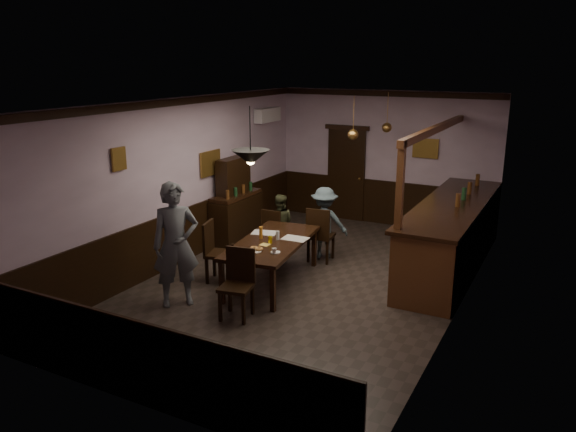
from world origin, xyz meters
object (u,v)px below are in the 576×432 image
Objects in this scene: dining_table at (272,244)px; person_seated_left at (279,223)px; chair_side at (215,249)px; chair_far_left at (274,231)px; chair_near at (238,280)px; person_seated_right at (324,223)px; person_standing at (176,245)px; chair_far_right at (320,233)px; pendant_brass_mid at (353,135)px; soda_can at (270,240)px; coffee_cup at (274,250)px; sideboard at (236,209)px; bar_counter at (452,233)px; pendant_iron at (251,157)px; pendant_brass_far at (387,128)px.

person_seated_left is (-0.66, 1.47, -0.11)m from dining_table.
person_seated_left is at bearing -22.60° from chair_side.
chair_far_left is 2.63m from chair_near.
person_standing is at bearing 50.02° from person_seated_right.
chair_far_right is 1.28× the size of pendant_brass_mid.
chair_near is at bearing 86.20° from person_seated_left.
chair_far_right is at bearing 149.72° from person_seated_left.
soda_can is 0.15× the size of pendant_brass_mid.
person_seated_right is (1.13, 1.93, 0.11)m from chair_side.
pendant_brass_mid is (1.24, 0.56, 1.72)m from person_seated_left.
coffee_cup is (1.24, -0.20, 0.23)m from chair_side.
dining_table is 0.97m from chair_side.
person_seated_right reaches higher than chair_near.
chair_near is at bearing 69.19° from person_seated_right.
bar_counter is (4.20, 0.62, -0.06)m from sideboard.
pendant_brass_mid reaches higher than bar_counter.
person_seated_right is at bearing 81.62° from dining_table.
dining_table is 28.94× the size of coffee_cup.
bar_counter reaches higher than coffee_cup.
person_seated_left is at bearing 108.65° from pendant_iron.
chair_far_right is at bearing 80.94° from soda_can.
person_seated_right is (0.06, 2.90, 0.12)m from chair_near.
person_seated_right is 2.32m from bar_counter.
pendant_iron is (0.07, -0.67, 1.46)m from soda_can.
sideboard reaches higher than person_seated_left.
sideboard is (-0.83, 1.92, 0.13)m from chair_side.
bar_counter is (2.21, 0.89, 0.07)m from chair_far_right.
chair_far_right is 2.76m from pendant_brass_far.
pendant_brass_mid reaches higher than chair_far_right.
pendant_iron is at bearing 79.28° from chair_far_right.
sideboard is at bearing -19.53° from chair_far_left.
dining_table is 3.85m from pendant_brass_far.
sideboard is at bearing -14.02° from chair_far_right.
pendant_brass_mid reaches higher than person_seated_left.
chair_side is 3.29m from pendant_brass_mid.
pendant_brass_far is (0.51, 2.09, 1.73)m from chair_far_right.
pendant_iron reaches higher than chair_near.
person_seated_left is (0.24, 1.81, 0.01)m from chair_side.
pendant_brass_far reaches higher than chair_near.
chair_far_right is at bearing 21.03° from person_standing.
chair_far_left is 2.01m from coffee_cup.
sideboard is (-1.73, 1.58, 0.02)m from dining_table.
sideboard is at bearing -168.87° from pendant_brass_mid.
coffee_cup is 4.23m from pendant_brass_far.
chair_near is 1.44m from chair_side.
bar_counter reaches higher than person_seated_left.
sideboard is (-1.96, -0.01, 0.02)m from person_seated_right.
pendant_iron is 4.25m from pendant_brass_far.
bar_counter is 5.59× the size of pendant_brass_far.
pendant_iron is at bearing 110.10° from chair_far_left.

